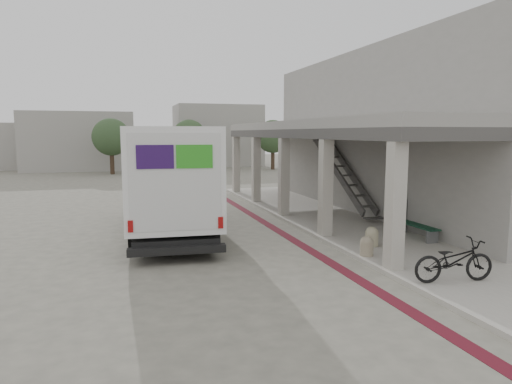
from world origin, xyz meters
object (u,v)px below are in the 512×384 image
object	(u,v)px
fedex_truck	(170,177)
utility_cabinet	(396,213)
bench	(416,228)
bicycle_black	(454,261)

from	to	relation	value
fedex_truck	utility_cabinet	bearing A→B (deg)	-12.01
bench	bicycle_black	xyz separation A→B (m)	(-1.97, -4.07, 0.18)
bench	bicycle_black	distance (m)	4.53
fedex_truck	bench	distance (m)	8.53
utility_cabinet	bench	bearing A→B (deg)	-83.36
fedex_truck	bicycle_black	world-z (taller)	fedex_truck
bench	fedex_truck	bearing A→B (deg)	152.69
fedex_truck	utility_cabinet	distance (m)	8.16
fedex_truck	utility_cabinet	xyz separation A→B (m)	(7.73, -2.26, -1.30)
bench	utility_cabinet	xyz separation A→B (m)	(0.20, 1.45, 0.24)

